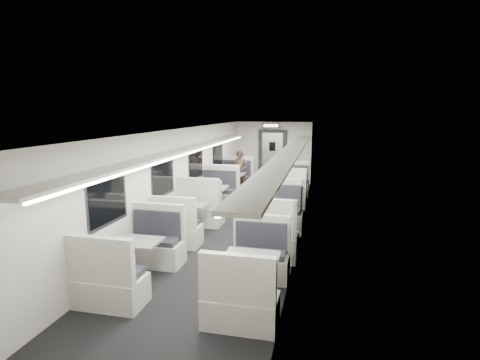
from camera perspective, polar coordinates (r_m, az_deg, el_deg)
The scene contains 19 objects.
room at distance 9.01m, azimuth -0.28°, elevation 0.08°, with size 3.24×12.24×2.64m.
booth_left_a at distance 12.32m, azimuth -1.56°, elevation -0.78°, with size 1.15×2.34×1.25m.
booth_left_b at distance 10.26m, azimuth -4.61°, elevation -3.16°, with size 1.14×2.31×1.23m.
booth_left_c at distance 8.80m, azimuth -7.75°, elevation -5.84°, with size 1.02×2.06×1.10m.
booth_left_d at distance 6.61m, azimuth -15.69°, elevation -11.76°, with size 1.03×2.10×1.12m.
booth_right_a at distance 12.02m, azimuth 7.75°, elevation -1.32°, with size 1.06×2.14×1.15m.
booth_right_b at distance 10.51m, azimuth 6.97°, elevation -3.06°, with size 1.05×2.12×1.13m.
booth_right_c at distance 8.15m, azimuth 5.16°, elevation -6.80°, with size 1.14×2.32×1.24m.
booth_right_d at distance 5.86m, azimuth 1.74°, elevation -14.48°, with size 0.99×2.02×1.08m.
passenger at distance 12.46m, azimuth -0.03°, elevation 1.08°, with size 0.57×0.38×1.57m, color black.
window_a at distance 12.61m, azimuth -3.36°, elevation 3.76°, with size 0.02×1.18×0.84m, color black.
window_b at distance 10.54m, azimuth -6.70°, elevation 2.36°, with size 0.02×1.18×0.84m, color black.
window_c at distance 8.52m, azimuth -11.62°, elevation 0.28°, with size 0.02×1.18×0.84m, color black.
window_d at distance 6.63m, azimuth -19.47°, elevation -3.05°, with size 0.02×1.18×0.84m, color black.
luggage_rack_left at distance 8.99m, azimuth -8.49°, elevation 4.55°, with size 0.46×10.40×0.09m.
luggage_rack_right at distance 8.41m, azimuth 7.55°, elevation 4.17°, with size 0.46×10.40×0.09m.
vestibule_door at distance 14.81m, azimuth 4.95°, elevation 3.54°, with size 1.10×0.13×2.10m.
exit_sign at distance 14.23m, azimuth 4.75°, elevation 8.28°, with size 0.62×0.12×0.16m.
wall_notice at distance 14.66m, azimuth 7.89°, elevation 5.22°, with size 0.32×0.02×0.40m, color silver.
Camera 1 is at (2.01, -8.63, 2.84)m, focal length 28.00 mm.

